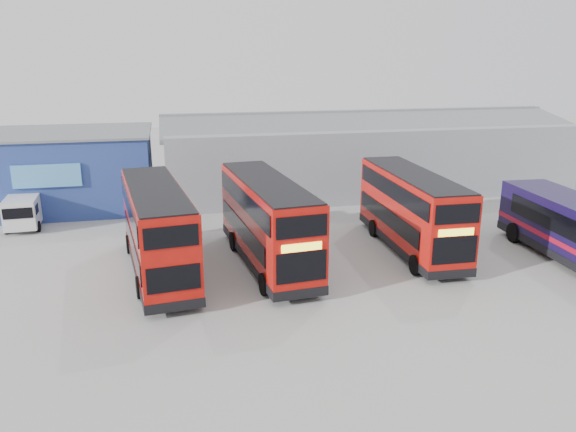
# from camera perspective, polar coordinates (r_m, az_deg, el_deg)

# --- Properties ---
(ground_plane) EXTENTS (120.00, 120.00, 0.00)m
(ground_plane) POSITION_cam_1_polar(r_m,az_deg,el_deg) (24.76, 4.81, -7.98)
(ground_plane) COLOR gray
(ground_plane) RESTS_ON ground
(office_block) EXTENTS (12.30, 8.32, 5.12)m
(office_block) POSITION_cam_1_polar(r_m,az_deg,el_deg) (40.91, -22.21, 4.40)
(office_block) COLOR navy
(office_block) RESTS_ON ground
(maintenance_shed) EXTENTS (30.50, 12.00, 5.89)m
(maintenance_shed) POSITION_cam_1_polar(r_m,az_deg,el_deg) (44.73, 7.32, 6.44)
(maintenance_shed) COLOR gray
(maintenance_shed) RESTS_ON ground
(double_decker_left) EXTENTS (3.65, 10.24, 4.24)m
(double_decker_left) POSITION_cam_1_polar(r_m,az_deg,el_deg) (26.89, -13.12, -1.56)
(double_decker_left) COLOR #B3100A
(double_decker_left) RESTS_ON ground
(double_decker_centre) EXTENTS (3.45, 10.32, 4.29)m
(double_decker_centre) POSITION_cam_1_polar(r_m,az_deg,el_deg) (27.41, -2.10, -0.74)
(double_decker_centre) COLOR #B3100A
(double_decker_centre) RESTS_ON ground
(double_decker_right) EXTENTS (2.67, 9.92, 4.17)m
(double_decker_right) POSITION_cam_1_polar(r_m,az_deg,el_deg) (30.21, 12.41, 0.39)
(double_decker_right) COLOR #B3100A
(double_decker_right) RESTS_ON ground
(panel_van) EXTENTS (2.11, 4.57, 1.96)m
(panel_van) POSITION_cam_1_polar(r_m,az_deg,el_deg) (37.48, -25.15, 0.72)
(panel_van) COLOR silver
(panel_van) RESTS_ON ground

